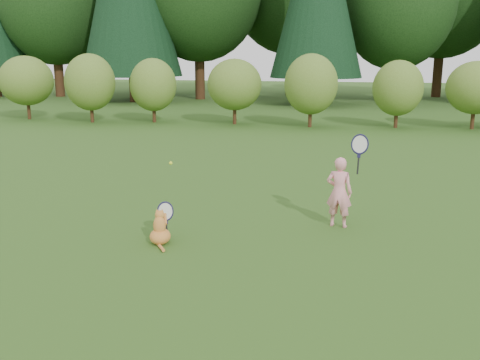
# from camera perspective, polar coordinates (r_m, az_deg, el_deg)

# --- Properties ---
(ground) EXTENTS (100.00, 100.00, 0.00)m
(ground) POSITION_cam_1_polar(r_m,az_deg,el_deg) (8.09, -2.68, -6.02)
(ground) COLOR #274F16
(ground) RESTS_ON ground
(shrub_row) EXTENTS (28.00, 3.00, 2.80)m
(shrub_row) POSITION_cam_1_polar(r_m,az_deg,el_deg) (20.50, 7.32, 9.52)
(shrub_row) COLOR #526A21
(shrub_row) RESTS_ON ground
(child) EXTENTS (0.65, 0.41, 1.68)m
(child) POSITION_cam_1_polar(r_m,az_deg,el_deg) (8.52, 10.60, -1.11)
(child) COLOR pink
(child) RESTS_ON ground
(cat) EXTENTS (0.42, 0.73, 0.70)m
(cat) POSITION_cam_1_polar(r_m,az_deg,el_deg) (7.81, -8.52, -4.84)
(cat) COLOR orange
(cat) RESTS_ON ground
(tennis_ball) EXTENTS (0.06, 0.06, 0.06)m
(tennis_ball) POSITION_cam_1_polar(r_m,az_deg,el_deg) (10.12, -7.40, 1.81)
(tennis_ball) COLOR #C1DC19
(tennis_ball) RESTS_ON ground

